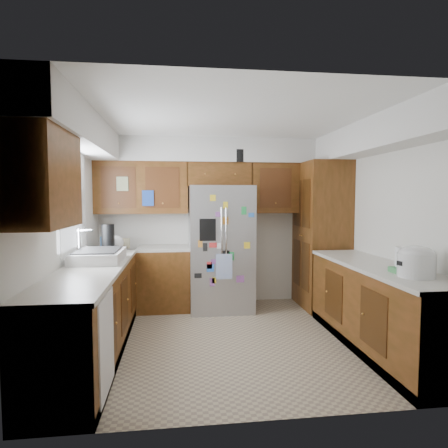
% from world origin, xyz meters
% --- Properties ---
extents(floor, '(3.60, 3.60, 0.00)m').
position_xyz_m(floor, '(0.00, 0.00, 0.00)').
color(floor, tan).
rests_on(floor, ground).
extents(room_shell, '(3.64, 3.24, 2.52)m').
position_xyz_m(room_shell, '(-0.11, 0.36, 1.82)').
color(room_shell, silver).
rests_on(room_shell, ground).
extents(left_counter_run, '(1.36, 3.20, 0.92)m').
position_xyz_m(left_counter_run, '(-1.36, 0.03, 0.43)').
color(left_counter_run, '#462B0D').
rests_on(left_counter_run, ground).
extents(right_counter_run, '(0.63, 2.25, 0.92)m').
position_xyz_m(right_counter_run, '(1.50, -0.47, 0.42)').
color(right_counter_run, '#462B0D').
rests_on(right_counter_run, ground).
extents(pantry, '(0.60, 0.90, 2.15)m').
position_xyz_m(pantry, '(1.50, 1.15, 1.07)').
color(pantry, '#462B0D').
rests_on(pantry, ground).
extents(fridge, '(0.90, 0.79, 1.80)m').
position_xyz_m(fridge, '(-0.00, 1.20, 0.90)').
color(fridge, '#949398').
rests_on(fridge, ground).
extents(bridge_cabinet, '(0.96, 0.34, 0.35)m').
position_xyz_m(bridge_cabinet, '(0.00, 1.43, 1.98)').
color(bridge_cabinet, '#462B0D').
rests_on(bridge_cabinet, fridge).
extents(fridge_top_items, '(0.95, 0.34, 0.26)m').
position_xyz_m(fridge_top_items, '(0.03, 1.39, 2.28)').
color(fridge_top_items, '#181FB2').
rests_on(fridge_top_items, bridge_cabinet).
extents(sink_assembly, '(0.52, 0.70, 0.37)m').
position_xyz_m(sink_assembly, '(-1.50, 0.10, 0.99)').
color(sink_assembly, white).
rests_on(sink_assembly, left_counter_run).
extents(left_counter_clutter, '(0.38, 0.81, 0.38)m').
position_xyz_m(left_counter_clutter, '(-1.49, 0.86, 1.05)').
color(left_counter_clutter, black).
rests_on(left_counter_clutter, left_counter_run).
extents(rice_cooker, '(0.33, 0.32, 0.28)m').
position_xyz_m(rice_cooker, '(1.50, -1.09, 1.07)').
color(rice_cooker, white).
rests_on(rice_cooker, right_counter_run).
extents(paper_towel, '(0.11, 0.11, 0.24)m').
position_xyz_m(paper_towel, '(1.50, -0.85, 1.04)').
color(paper_towel, white).
rests_on(paper_towel, right_counter_run).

